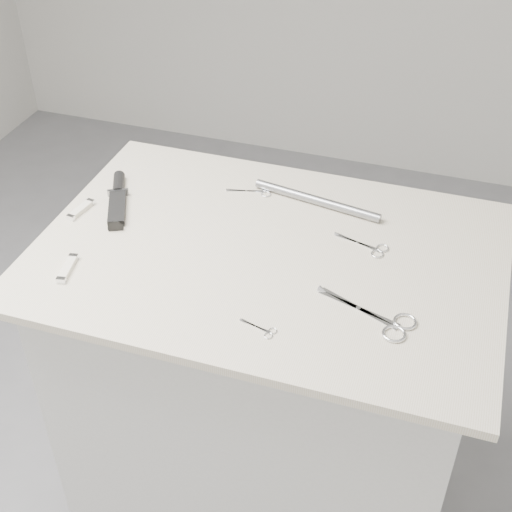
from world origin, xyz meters
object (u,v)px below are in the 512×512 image
(embroidery_scissors_a, at_px, (370,247))
(metal_rail, at_px, (317,200))
(plinth, at_px, (266,396))
(large_shears, at_px, (385,321))
(pocket_knife_a, at_px, (81,210))
(pocket_knife_b, at_px, (68,268))
(tiny_scissors, at_px, (262,330))
(embroidery_scissors_b, at_px, (257,191))
(sheathed_knife, at_px, (118,197))

(embroidery_scissors_a, xyz_separation_m, metal_rail, (-0.15, 0.13, 0.01))
(plinth, distance_m, large_shears, 0.57)
(large_shears, height_order, pocket_knife_a, pocket_knife_a)
(pocket_knife_b, xyz_separation_m, metal_rail, (0.43, 0.40, 0.00))
(embroidery_scissors_a, distance_m, pocket_knife_a, 0.67)
(plinth, relative_size, embroidery_scissors_a, 7.27)
(pocket_knife_a, height_order, metal_rail, metal_rail)
(large_shears, distance_m, tiny_scissors, 0.23)
(large_shears, relative_size, embroidery_scissors_a, 1.64)
(pocket_knife_a, bearing_deg, metal_rail, -59.39)
(embroidery_scissors_b, height_order, sheathed_knife, sheathed_knife)
(plinth, xyz_separation_m, metal_rail, (0.05, 0.21, 0.48))
(tiny_scissors, distance_m, sheathed_knife, 0.56)
(embroidery_scissors_a, distance_m, tiny_scissors, 0.35)
(embroidery_scissors_b, bearing_deg, large_shears, -58.15)
(embroidery_scissors_b, bearing_deg, embroidery_scissors_a, -38.57)
(tiny_scissors, bearing_deg, embroidery_scissors_a, 80.09)
(tiny_scissors, xyz_separation_m, sheathed_knife, (-0.46, 0.32, 0.01))
(embroidery_scissors_a, relative_size, pocket_knife_a, 1.47)
(pocket_knife_a, bearing_deg, embroidery_scissors_a, -74.66)
(sheathed_knife, relative_size, metal_rail, 0.65)
(embroidery_scissors_a, xyz_separation_m, embroidery_scissors_b, (-0.30, 0.14, -0.00))
(embroidery_scissors_b, height_order, pocket_knife_a, pocket_knife_a)
(plinth, xyz_separation_m, large_shears, (0.28, -0.14, 0.47))
(pocket_knife_a, bearing_deg, tiny_scissors, -105.97)
(sheathed_knife, distance_m, pocket_knife_b, 0.27)
(large_shears, bearing_deg, embroidery_scissors_b, 156.16)
(pocket_knife_a, bearing_deg, sheathed_knife, -30.23)
(plinth, height_order, tiny_scissors, tiny_scissors)
(embroidery_scissors_b, xyz_separation_m, pocket_knife_a, (-0.36, -0.21, 0.00))
(sheathed_knife, distance_m, metal_rail, 0.47)
(tiny_scissors, xyz_separation_m, pocket_knife_b, (-0.44, 0.04, 0.00))
(sheathed_knife, xyz_separation_m, pocket_knife_a, (-0.06, -0.07, -0.00))
(plinth, bearing_deg, large_shears, -27.18)
(pocket_knife_a, xyz_separation_m, metal_rail, (0.51, 0.20, 0.01))
(pocket_knife_a, bearing_deg, large_shears, -92.32)
(large_shears, height_order, tiny_scissors, large_shears)
(large_shears, bearing_deg, plinth, 172.81)
(embroidery_scissors_a, height_order, sheathed_knife, sheathed_knife)
(embroidery_scissors_a, height_order, pocket_knife_a, pocket_knife_a)
(sheathed_knife, bearing_deg, pocket_knife_b, 159.94)
(large_shears, bearing_deg, pocket_knife_b, -155.62)
(large_shears, xyz_separation_m, pocket_knife_a, (-0.73, 0.15, 0.00))
(tiny_scissors, distance_m, metal_rail, 0.45)
(embroidery_scissors_a, bearing_deg, pocket_knife_a, -157.64)
(embroidery_scissors_a, bearing_deg, tiny_scissors, -98.29)
(large_shears, xyz_separation_m, pocket_knife_b, (-0.65, -0.05, 0.00))
(sheathed_knife, xyz_separation_m, metal_rail, (0.45, 0.13, 0.00))
(pocket_knife_a, height_order, pocket_knife_b, pocket_knife_b)
(embroidery_scissors_a, xyz_separation_m, sheathed_knife, (-0.61, 0.00, 0.01))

